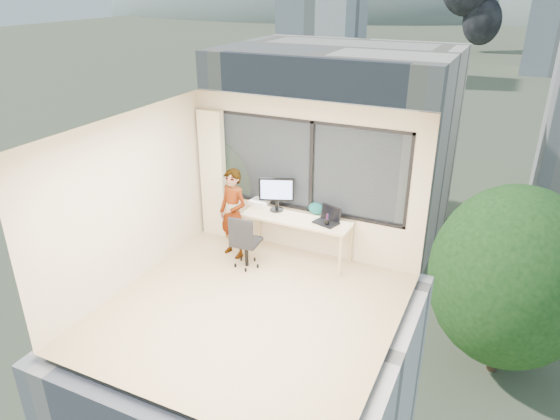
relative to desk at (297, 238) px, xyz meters
The scene contains 23 objects.
floor 1.70m from the desk, 90.00° to the right, with size 4.00×4.00×0.01m, color tan.
ceiling 2.78m from the desk, 90.00° to the right, with size 4.00×4.00×0.01m, color white.
wall_front 3.78m from the desk, 90.00° to the right, with size 4.00×0.01×2.60m, color beige.
wall_left 2.76m from the desk, 140.31° to the right, with size 0.01×4.00×2.60m, color beige.
wall_right 2.76m from the desk, 39.69° to the right, with size 0.01×4.00×2.60m, color beige.
window_wall 1.20m from the desk, 81.63° to the left, with size 3.30×0.16×1.55m, color black, non-canonical shape.
curtain 1.90m from the desk, behind, with size 0.45×0.14×2.30m, color beige.
desk is the anchor object (origin of this frame).
chair 0.87m from the desk, 136.91° to the right, with size 0.48×0.48×0.94m, color black, non-canonical shape.
person 1.13m from the desk, 160.74° to the right, with size 0.56×0.37×1.53m, color #2D2D33.
monitor 0.80m from the desk, 165.10° to the left, with size 0.58×0.13×0.58m, color black, non-canonical shape.
game_console 0.93m from the desk, 164.77° to the left, with size 0.31×0.26×0.08m, color white.
laptop 0.71m from the desk, ahead, with size 0.37×0.40×0.24m, color black, non-canonical shape.
cellphone 0.65m from the desk, 13.91° to the right, with size 0.12×0.06×0.01m, color black.
pen_cup 0.69m from the desk, ahead, with size 0.08×0.08×0.10m, color black.
handbag 0.58m from the desk, 45.17° to the left, with size 0.27×0.14×0.21m, color #0B3F44.
exterior_ground 119.21m from the desk, 90.00° to the left, with size 400.00×400.00×0.04m, color #515B3D.
near_bldg_a 30.64m from the desk, 107.62° to the left, with size 16.00×12.00×14.00m, color beige.
far_tower_a 99.69m from the desk, 110.55° to the left, with size 14.00×14.00×28.00m, color silver.
far_tower_d 160.05m from the desk, 112.02° to the left, with size 16.00×14.00×22.00m, color silver.
hill_a 340.51m from the desk, 110.65° to the left, with size 288.00×216.00×90.00m, color slate.
tree_a 27.88m from the desk, 128.19° to the left, with size 7.00×7.00×8.00m, color #1D4818, non-canonical shape.
tree_b 19.51m from the desk, 76.24° to the left, with size 7.60×7.60×9.00m, color #1D4818, non-canonical shape.
Camera 1 is at (2.97, -5.31, 4.30)m, focal length 32.93 mm.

